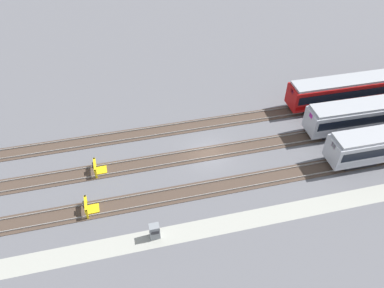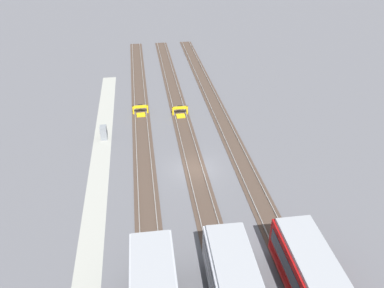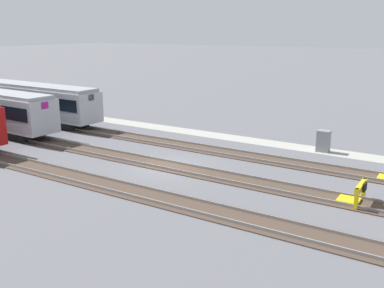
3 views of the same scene
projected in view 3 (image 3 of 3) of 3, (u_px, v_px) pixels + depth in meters
The scene contains 8 objects.
ground_plane at pixel (168, 166), 29.71m from camera, with size 400.00×400.00×0.00m, color #5B5B60.
service_walkway at pixel (234, 138), 37.42m from camera, with size 54.00×2.00×0.01m, color #9E9E93.
rail_track_nearest at pixel (207, 149), 33.76m from camera, with size 90.00×2.23×0.21m.
rail_track_near_inner at pixel (168, 166), 29.70m from camera, with size 90.00×2.24×0.21m.
rail_track_middle at pixel (117, 187), 25.65m from camera, with size 90.00×2.23×0.21m.
subway_car_front_row_left_inner at pixel (27, 100), 44.10m from camera, with size 18.03×3.04×3.70m.
bumper_stop_near_inner_track at pixel (355, 194), 23.28m from camera, with size 1.35×2.00×1.22m.
electrical_cabinet at pixel (323, 141), 33.12m from camera, with size 0.90×0.73×1.60m.
Camera 3 is at (-16.74, 23.01, 8.82)m, focal length 42.00 mm.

